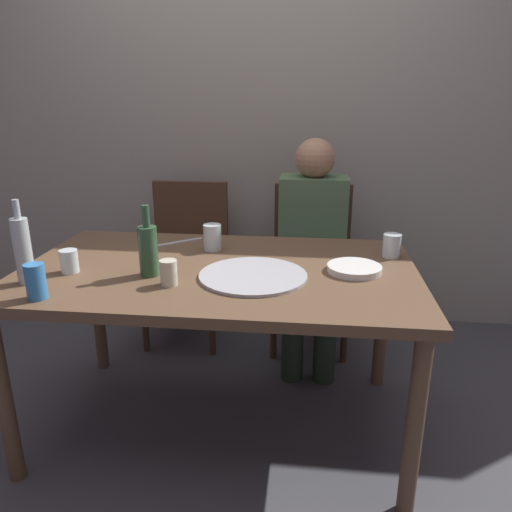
% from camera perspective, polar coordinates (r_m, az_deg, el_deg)
% --- Properties ---
extents(ground_plane, '(8.00, 8.00, 0.00)m').
position_cam_1_polar(ground_plane, '(2.29, -3.91, -18.82)').
color(ground_plane, '#424247').
extents(back_wall, '(6.00, 0.10, 2.60)m').
position_cam_1_polar(back_wall, '(3.03, -0.23, 16.78)').
color(back_wall, gray).
rests_on(back_wall, ground_plane).
extents(dining_table, '(1.55, 0.92, 0.73)m').
position_cam_1_polar(dining_table, '(1.97, -4.33, -3.36)').
color(dining_table, brown).
rests_on(dining_table, ground_plane).
extents(pizza_tray, '(0.41, 0.41, 0.01)m').
position_cam_1_polar(pizza_tray, '(1.83, -0.35, -2.29)').
color(pizza_tray, '#ADADB2').
rests_on(pizza_tray, dining_table).
extents(wine_bottle, '(0.06, 0.06, 0.31)m').
position_cam_1_polar(wine_bottle, '(1.92, -25.53, 0.65)').
color(wine_bottle, '#B2BCC1').
rests_on(wine_bottle, dining_table).
extents(beer_bottle, '(0.07, 0.07, 0.27)m').
position_cam_1_polar(beer_bottle, '(1.86, -12.45, 0.77)').
color(beer_bottle, '#2D5133').
rests_on(beer_bottle, dining_table).
extents(tumbler_near, '(0.08, 0.08, 0.11)m').
position_cam_1_polar(tumbler_near, '(2.15, -5.10, 2.19)').
color(tumbler_near, silver).
rests_on(tumbler_near, dining_table).
extents(tumbler_far, '(0.06, 0.06, 0.09)m').
position_cam_1_polar(tumbler_far, '(1.77, -10.14, -1.93)').
color(tumbler_far, beige).
rests_on(tumbler_far, dining_table).
extents(wine_glass, '(0.08, 0.08, 0.10)m').
position_cam_1_polar(wine_glass, '(2.12, 15.53, 1.18)').
color(wine_glass, silver).
rests_on(wine_glass, dining_table).
extents(short_glass, '(0.07, 0.07, 0.09)m').
position_cam_1_polar(short_glass, '(2.00, -20.93, -0.57)').
color(short_glass, silver).
rests_on(short_glass, dining_table).
extents(soda_can, '(0.07, 0.07, 0.12)m').
position_cam_1_polar(soda_can, '(1.78, -24.28, -2.72)').
color(soda_can, '#337AC1').
rests_on(soda_can, dining_table).
extents(plate_stack, '(0.21, 0.21, 0.03)m').
position_cam_1_polar(plate_stack, '(1.92, 11.38, -1.45)').
color(plate_stack, white).
rests_on(plate_stack, dining_table).
extents(table_knife, '(0.18, 0.16, 0.01)m').
position_cam_1_polar(table_knife, '(2.28, -8.84, 1.63)').
color(table_knife, '#B7B7BC').
rests_on(table_knife, dining_table).
extents(chair_left, '(0.44, 0.44, 0.90)m').
position_cam_1_polar(chair_left, '(2.88, -7.99, 0.59)').
color(chair_left, '#472D1E').
rests_on(chair_left, ground_plane).
extents(chair_right, '(0.44, 0.44, 0.90)m').
position_cam_1_polar(chair_right, '(2.79, 6.46, 0.09)').
color(chair_right, '#472D1E').
rests_on(chair_right, ground_plane).
extents(guest_in_sweater, '(0.36, 0.56, 1.17)m').
position_cam_1_polar(guest_in_sweater, '(2.61, 6.54, 1.72)').
color(guest_in_sweater, '#4C6B47').
rests_on(guest_in_sweater, ground_plane).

